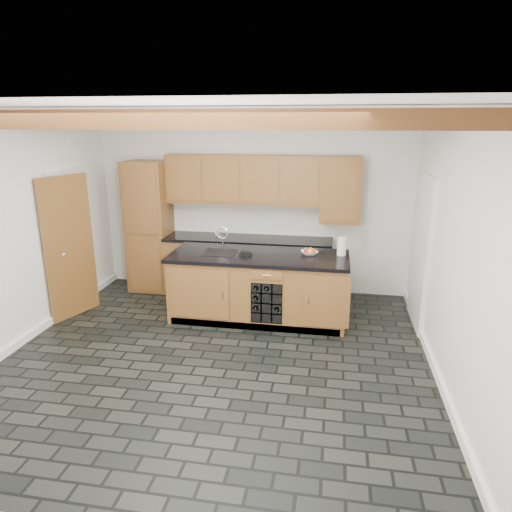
{
  "coord_description": "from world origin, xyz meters",
  "views": [
    {
      "loc": [
        1.29,
        -4.64,
        2.68
      ],
      "look_at": [
        0.35,
        0.8,
        1.06
      ],
      "focal_mm": 32.0,
      "sensor_mm": 36.0,
      "label": 1
    }
  ],
  "objects_px": {
    "kitchen_scale": "(246,253)",
    "paper_towel": "(342,247)",
    "fruit_bowl": "(309,253)",
    "island": "(259,287)"
  },
  "relations": [
    {
      "from": "paper_towel",
      "to": "island",
      "type": "bearing_deg",
      "value": -170.98
    },
    {
      "from": "kitchen_scale",
      "to": "fruit_bowl",
      "type": "height_order",
      "value": "fruit_bowl"
    },
    {
      "from": "paper_towel",
      "to": "fruit_bowl",
      "type": "bearing_deg",
      "value": -173.53
    },
    {
      "from": "kitchen_scale",
      "to": "paper_towel",
      "type": "distance_m",
      "value": 1.32
    },
    {
      "from": "island",
      "to": "kitchen_scale",
      "type": "distance_m",
      "value": 0.52
    },
    {
      "from": "island",
      "to": "fruit_bowl",
      "type": "distance_m",
      "value": 0.85
    },
    {
      "from": "kitchen_scale",
      "to": "fruit_bowl",
      "type": "xyz_separation_m",
      "value": [
        0.86,
        0.17,
        0.0
      ]
    },
    {
      "from": "island",
      "to": "fruit_bowl",
      "type": "xyz_separation_m",
      "value": [
        0.68,
        0.13,
        0.49
      ]
    },
    {
      "from": "kitchen_scale",
      "to": "paper_towel",
      "type": "bearing_deg",
      "value": 11.65
    },
    {
      "from": "paper_towel",
      "to": "kitchen_scale",
      "type": "bearing_deg",
      "value": -170.26
    }
  ]
}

